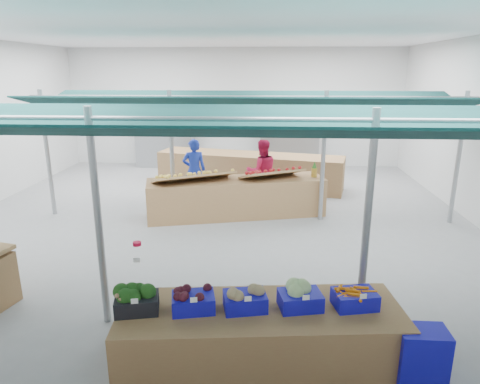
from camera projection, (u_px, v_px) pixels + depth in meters
The scene contains 22 objects.
floor at pixel (213, 224), 9.84m from camera, with size 13.00×13.00×0.00m, color gray.
hall at pixel (218, 103), 10.50m from camera, with size 13.00×13.00×13.00m.
pole_grid at pixel (241, 164), 7.62m from camera, with size 10.00×4.60×3.00m.
awnings at pixel (241, 109), 7.35m from camera, with size 9.50×7.08×0.30m.
back_shelving_left at pixel (165, 139), 15.48m from camera, with size 2.00×0.50×2.00m, color #B23F33.
back_shelving_right at pixel (289, 141), 15.20m from camera, with size 2.00×0.50×2.00m, color #B23F33.
veg_counter at pixel (260, 332), 5.23m from camera, with size 3.41×1.14×0.66m, color brown.
fruit_counter at pixel (236, 197), 10.36m from camera, with size 4.23×1.01×0.91m, color brown.
far_counter at pixel (249, 170), 12.93m from camera, with size 5.57×1.11×1.00m, color brown.
crate_stack at pixel (421, 355), 4.83m from camera, with size 0.54×0.38×0.65m, color #120FAB.
vendor_left at pixel (194, 171), 11.38m from camera, with size 0.62×0.41×1.69m, color #192DA2.
vendor_right at pixel (262, 172), 11.27m from camera, with size 0.82×0.64×1.69m, color #BB1743.
crate_broccoli at pixel (137, 299), 5.04m from camera, with size 0.56×0.45×0.35m.
crate_beets at pixel (193, 300), 5.07m from camera, with size 0.56×0.45×0.29m.
crate_celeriac at pixel (245, 298), 5.09m from camera, with size 0.56×0.45×0.31m.
crate_cabbage at pixel (300, 296), 5.11m from camera, with size 0.56×0.45×0.35m.
crate_carrots at pixel (355, 298), 5.15m from camera, with size 0.56×0.45×0.29m.
sparrow at pixel (121, 298), 4.89m from camera, with size 0.12×0.09×0.11m.
pole_ribbon at pixel (137, 245), 5.94m from camera, with size 0.12×0.12×0.28m.
apple_heap_yellow at pixel (194, 175), 9.92m from camera, with size 2.01×1.49×0.27m.
apple_heap_red at pixel (272, 172), 10.23m from camera, with size 1.65×1.31×0.27m.
pineapple at pixel (314, 170), 10.40m from camera, with size 0.14×0.14×0.39m.
Camera 1 is at (1.22, -9.20, 3.42)m, focal length 32.00 mm.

